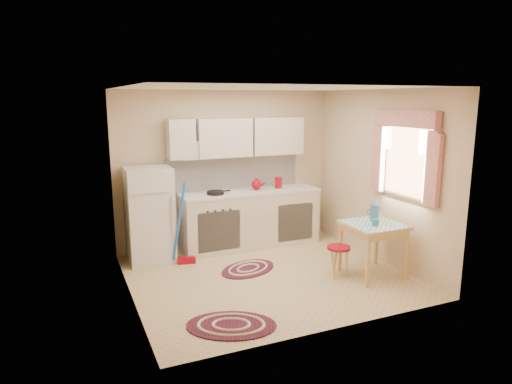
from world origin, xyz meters
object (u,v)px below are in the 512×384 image
at_px(base_cabinets, 250,220).
at_px(table, 373,250).
at_px(stool, 338,261).
at_px(fridge, 149,215).

height_order(base_cabinets, table, base_cabinets).
bearing_deg(stool, table, -17.55).
bearing_deg(stool, fridge, 143.48).
distance_m(fridge, table, 3.22).
xyz_separation_m(fridge, table, (2.66, -1.78, -0.34)).
bearing_deg(fridge, base_cabinets, 1.77).
bearing_deg(base_cabinets, table, -60.38).
distance_m(base_cabinets, table, 2.10).
distance_m(fridge, stool, 2.79).
height_order(table, stool, table).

